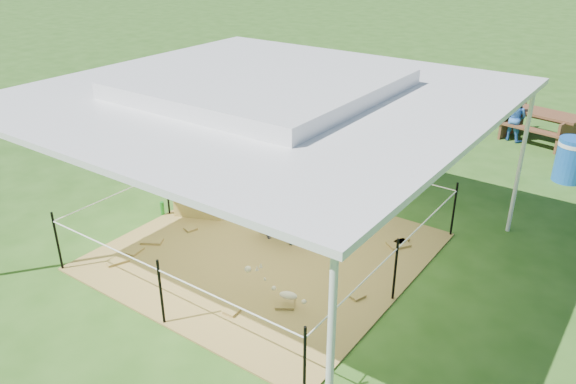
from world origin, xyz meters
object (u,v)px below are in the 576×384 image
Objects in this scene: green_bottle at (162,208)px; woman at (203,167)px; trash_barrel at (571,160)px; pony at (280,221)px; distant_person at (515,118)px; straw_bale at (201,203)px; picnic_table_near at (539,126)px; foal at (288,294)px.

woman is at bearing 34.70° from green_bottle.
pony is at bearing -121.05° from trash_barrel.
pony is 0.82× the size of distant_person.
straw_bale is 1.81m from pony.
picnic_table_near is at bearing 129.19° from woman.
picnic_table_near is at bearing -133.50° from distant_person.
pony reaches higher than green_bottle.
straw_bale is 0.95× the size of pony.
picnic_table_near is (4.03, 7.72, 0.14)m from straw_bale.
picnic_table_near is at bearing 62.41° from straw_bale.
woman is 4.32× the size of green_bottle.
pony is 1.19× the size of foal.
woman is 8.68m from picnic_table_near.
pony reaches higher than foal.
straw_bale is 0.83× the size of woman.
trash_barrel reaches higher than straw_bale.
straw_bale is 1.13× the size of foal.
straw_bale is at bearing -106.84° from picnic_table_near.
distant_person is (-1.64, 1.86, 0.12)m from trash_barrel.
distant_person is at bearing 62.63° from green_bottle.
woman is 7.51m from trash_barrel.
distant_person reaches higher than trash_barrel.
straw_bale is at bearing 136.14° from foal.
green_bottle is 0.27× the size of trash_barrel.
pony reaches higher than picnic_table_near.
green_bottle is 8.84m from distant_person.
straw_bale is 0.71m from green_bottle.
trash_barrel is at bearing 113.85° from woman.
woman is 1.35× the size of foal.
foal is at bearing -14.89° from green_bottle.
green_bottle is at bearing -79.11° from woman.
distant_person is (3.41, 7.40, -0.39)m from woman.
woman is 8.15m from distant_person.
picnic_table_near is at bearing 117.03° from trash_barrel.
pony is 0.53× the size of picnic_table_near.
distant_person reaches higher than green_bottle.
picnic_table_near is (1.10, 9.10, 0.12)m from foal.
foal is 7.26m from trash_barrel.
distant_person is at bearing 131.36° from trash_barrel.
straw_bale is 8.19m from distant_person.
distant_person is at bearing -21.47° from pony.
straw_bale is 8.71m from picnic_table_near.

